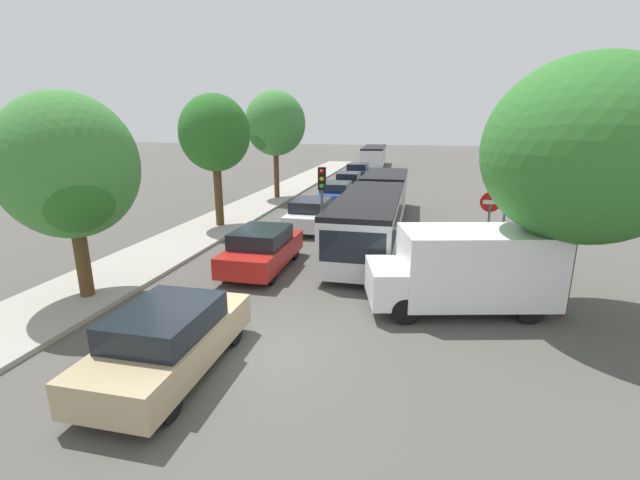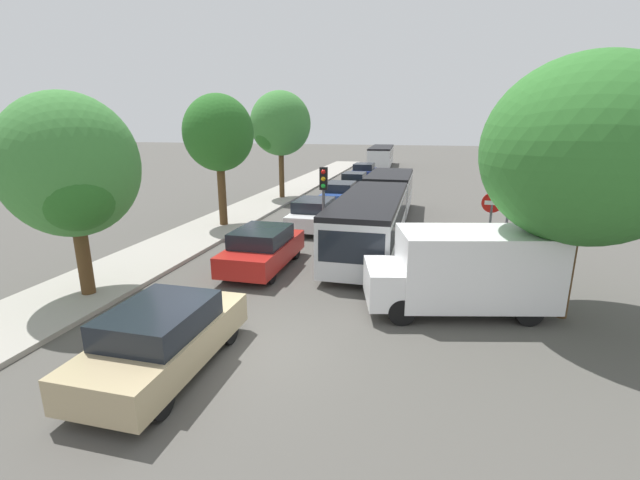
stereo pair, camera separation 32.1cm
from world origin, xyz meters
name	(u,v)px [view 2 (the right image)]	position (x,y,z in m)	size (l,w,h in m)	color
ground_plane	(253,353)	(0.00, 0.00, 0.00)	(200.00, 200.00, 0.00)	#4F4C47
kerb_strip_left	(285,192)	(-6.57, 22.30, 0.07)	(3.20, 54.60, 0.14)	#9E998E
articulated_bus	(380,205)	(1.59, 11.95, 1.34)	(2.49, 15.67, 2.32)	silver
city_bus_rear	(381,155)	(-1.68, 44.60, 1.40)	(2.95, 11.31, 2.41)	silver
queued_car_tan	(164,338)	(-1.51, -1.11, 0.76)	(1.86, 4.34, 1.51)	tan
queued_car_red	(263,248)	(-1.91, 5.62, 0.76)	(1.86, 4.35, 1.51)	#B21E19
queued_car_white	(314,214)	(-1.63, 11.92, 0.76)	(1.85, 4.32, 1.50)	white
queued_car_blue	(341,194)	(-1.56, 18.39, 0.76)	(1.84, 4.31, 1.50)	#284799
queued_car_black	(354,182)	(-1.72, 24.69, 0.73)	(1.77, 4.13, 1.43)	black
queued_car_navy	(364,172)	(-1.90, 31.38, 0.78)	(1.90, 4.45, 1.54)	navy
white_van	(466,269)	(4.83, 3.51, 1.24)	(5.31, 3.04, 2.31)	white
traffic_light	(324,190)	(-0.37, 8.58, 2.50)	(0.35, 0.38, 3.40)	#56595E
no_entry_sign	(490,220)	(5.88, 7.24, 1.88)	(0.70, 0.08, 2.82)	#56595E
direction_sign_post	(510,191)	(6.83, 9.55, 2.55)	(0.17, 1.40, 3.60)	#56595E
tree_left_near	(71,170)	(-5.99, 1.79, 3.84)	(3.73, 3.73, 5.96)	#51381E
tree_left_mid	(218,135)	(-6.24, 11.29, 4.53)	(3.38, 3.38, 6.48)	#51381E
tree_left_far	(279,125)	(-6.04, 19.76, 4.97)	(4.03, 4.03, 7.20)	#51381E
tree_right_near	(591,156)	(7.51, 3.76, 4.30)	(5.04, 5.04, 6.76)	#51381E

